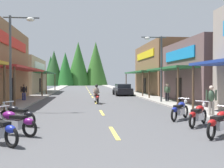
{
  "coord_description": "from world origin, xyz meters",
  "views": [
    {
      "loc": [
        -1.21,
        -1.43,
        2.03
      ],
      "look_at": [
        2.59,
        30.78,
        1.38
      ],
      "focal_mm": 41.76,
      "sensor_mm": 36.0,
      "label": 1
    }
  ],
  "objects_px": {
    "motorcycle_parked_right_2": "(198,114)",
    "motorcycle_parked_left_1": "(14,122)",
    "pedestrian_browsing": "(24,91)",
    "pedestrian_waiting": "(167,92)",
    "streetlamp_right": "(157,59)",
    "motorcycle_parked_left_2": "(17,115)",
    "rider_cruising_lead": "(96,96)",
    "parked_car_curbside": "(123,90)",
    "motorcycle_parked_right_3": "(180,110)",
    "motorcycle_parked_right_1": "(220,122)",
    "streetlamp_left": "(16,49)",
    "pedestrian_by_shop": "(211,99)"
  },
  "relations": [
    {
      "from": "motorcycle_parked_left_2",
      "to": "pedestrian_by_shop",
      "type": "relative_size",
      "value": 1.1
    },
    {
      "from": "streetlamp_right",
      "to": "pedestrian_by_shop",
      "type": "bearing_deg",
      "value": -86.6
    },
    {
      "from": "motorcycle_parked_left_2",
      "to": "rider_cruising_lead",
      "type": "xyz_separation_m",
      "value": [
        3.97,
        9.78,
        0.17
      ]
    },
    {
      "from": "streetlamp_right",
      "to": "rider_cruising_lead",
      "type": "xyz_separation_m",
      "value": [
        -5.06,
        0.24,
        -3.03
      ]
    },
    {
      "from": "streetlamp_left",
      "to": "pedestrian_waiting",
      "type": "height_order",
      "value": "streetlamp_left"
    },
    {
      "from": "motorcycle_parked_right_3",
      "to": "rider_cruising_lead",
      "type": "distance_m",
      "value": 9.58
    },
    {
      "from": "streetlamp_left",
      "to": "pedestrian_browsing",
      "type": "distance_m",
      "value": 8.37
    },
    {
      "from": "streetlamp_left",
      "to": "pedestrian_by_shop",
      "type": "distance_m",
      "value": 11.48
    },
    {
      "from": "streetlamp_right",
      "to": "pedestrian_waiting",
      "type": "xyz_separation_m",
      "value": [
        0.96,
        0.32,
        -2.75
      ]
    },
    {
      "from": "motorcycle_parked_right_1",
      "to": "pedestrian_by_shop",
      "type": "bearing_deg",
      "value": 25.84
    },
    {
      "from": "motorcycle_parked_right_3",
      "to": "motorcycle_parked_left_2",
      "type": "distance_m",
      "value": 7.66
    },
    {
      "from": "motorcycle_parked_left_1",
      "to": "rider_cruising_lead",
      "type": "height_order",
      "value": "rider_cruising_lead"
    },
    {
      "from": "motorcycle_parked_right_3",
      "to": "pedestrian_by_shop",
      "type": "bearing_deg",
      "value": -33.04
    },
    {
      "from": "streetlamp_right",
      "to": "motorcycle_parked_left_2",
      "type": "height_order",
      "value": "streetlamp_right"
    },
    {
      "from": "streetlamp_left",
      "to": "motorcycle_parked_right_2",
      "type": "bearing_deg",
      "value": -31.56
    },
    {
      "from": "motorcycle_parked_left_2",
      "to": "pedestrian_browsing",
      "type": "xyz_separation_m",
      "value": [
        -2.34,
        12.38,
        0.41
      ]
    },
    {
      "from": "motorcycle_parked_right_2",
      "to": "pedestrian_waiting",
      "type": "relative_size",
      "value": 1.0
    },
    {
      "from": "rider_cruising_lead",
      "to": "pedestrian_waiting",
      "type": "relative_size",
      "value": 1.32
    },
    {
      "from": "rider_cruising_lead",
      "to": "parked_car_curbside",
      "type": "height_order",
      "value": "rider_cruising_lead"
    },
    {
      "from": "motorcycle_parked_left_2",
      "to": "parked_car_curbside",
      "type": "height_order",
      "value": "parked_car_curbside"
    },
    {
      "from": "motorcycle_parked_right_3",
      "to": "streetlamp_left",
      "type": "bearing_deg",
      "value": 109.8
    },
    {
      "from": "pedestrian_browsing",
      "to": "pedestrian_waiting",
      "type": "xyz_separation_m",
      "value": [
        12.33,
        -2.52,
        0.04
      ]
    },
    {
      "from": "motorcycle_parked_right_1",
      "to": "motorcycle_parked_right_2",
      "type": "height_order",
      "value": "same"
    },
    {
      "from": "rider_cruising_lead",
      "to": "parked_car_curbside",
      "type": "bearing_deg",
      "value": -25.15
    },
    {
      "from": "streetlamp_right",
      "to": "motorcycle_parked_left_2",
      "type": "relative_size",
      "value": 3.04
    },
    {
      "from": "pedestrian_waiting",
      "to": "parked_car_curbside",
      "type": "distance_m",
      "value": 10.33
    },
    {
      "from": "pedestrian_by_shop",
      "to": "pedestrian_browsing",
      "type": "distance_m",
      "value": 16.16
    },
    {
      "from": "streetlamp_left",
      "to": "pedestrian_by_shop",
      "type": "xyz_separation_m",
      "value": [
        10.64,
        -3.23,
        -2.84
      ]
    },
    {
      "from": "rider_cruising_lead",
      "to": "motorcycle_parked_right_2",
      "type": "bearing_deg",
      "value": -165.08
    },
    {
      "from": "motorcycle_parked_left_2",
      "to": "pedestrian_waiting",
      "type": "xyz_separation_m",
      "value": [
        9.99,
        9.86,
        0.45
      ]
    },
    {
      "from": "streetlamp_right",
      "to": "motorcycle_parked_right_1",
      "type": "bearing_deg",
      "value": -96.58
    },
    {
      "from": "motorcycle_parked_left_1",
      "to": "pedestrian_waiting",
      "type": "xyz_separation_m",
      "value": [
        9.64,
        11.79,
        0.45
      ]
    },
    {
      "from": "motorcycle_parked_right_3",
      "to": "streetlamp_right",
      "type": "bearing_deg",
      "value": 33.47
    },
    {
      "from": "motorcycle_parked_right_3",
      "to": "pedestrian_browsing",
      "type": "height_order",
      "value": "pedestrian_browsing"
    },
    {
      "from": "motorcycle_parked_right_3",
      "to": "pedestrian_by_shop",
      "type": "xyz_separation_m",
      "value": [
        1.9,
        0.48,
        0.48
      ]
    },
    {
      "from": "motorcycle_parked_right_3",
      "to": "motorcycle_parked_left_2",
      "type": "height_order",
      "value": "same"
    },
    {
      "from": "pedestrian_by_shop",
      "to": "pedestrian_browsing",
      "type": "xyz_separation_m",
      "value": [
        -11.85,
        10.99,
        -0.07
      ]
    },
    {
      "from": "pedestrian_browsing",
      "to": "motorcycle_parked_left_2",
      "type": "bearing_deg",
      "value": -166.24
    },
    {
      "from": "motorcycle_parked_right_2",
      "to": "motorcycle_parked_left_1",
      "type": "distance_m",
      "value": 7.48
    },
    {
      "from": "streetlamp_left",
      "to": "streetlamp_right",
      "type": "distance_m",
      "value": 11.29
    },
    {
      "from": "streetlamp_left",
      "to": "rider_cruising_lead",
      "type": "height_order",
      "value": "streetlamp_left"
    },
    {
      "from": "streetlamp_left",
      "to": "pedestrian_waiting",
      "type": "relative_size",
      "value": 3.57
    },
    {
      "from": "streetlamp_right",
      "to": "pedestrian_by_shop",
      "type": "xyz_separation_m",
      "value": [
        0.48,
        -8.15,
        -2.71
      ]
    },
    {
      "from": "motorcycle_parked_right_1",
      "to": "parked_car_curbside",
      "type": "height_order",
      "value": "parked_car_curbside"
    },
    {
      "from": "motorcycle_parked_right_2",
      "to": "motorcycle_parked_right_3",
      "type": "height_order",
      "value": "same"
    },
    {
      "from": "motorcycle_parked_right_1",
      "to": "motorcycle_parked_left_1",
      "type": "distance_m",
      "value": 7.31
    },
    {
      "from": "pedestrian_by_shop",
      "to": "streetlamp_left",
      "type": "bearing_deg",
      "value": -97.97
    },
    {
      "from": "motorcycle_parked_left_2",
      "to": "pedestrian_waiting",
      "type": "height_order",
      "value": "pedestrian_waiting"
    },
    {
      "from": "motorcycle_parked_right_3",
      "to": "rider_cruising_lead",
      "type": "bearing_deg",
      "value": 65.13
    },
    {
      "from": "pedestrian_waiting",
      "to": "motorcycle_parked_left_1",
      "type": "bearing_deg",
      "value": 6.55
    }
  ]
}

